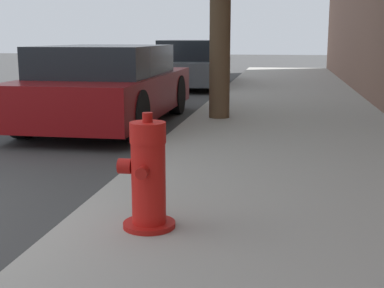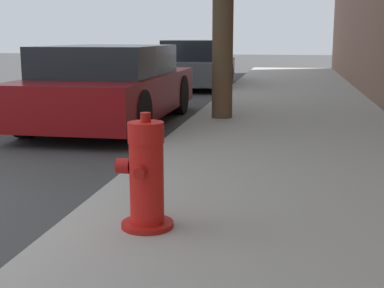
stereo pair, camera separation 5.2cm
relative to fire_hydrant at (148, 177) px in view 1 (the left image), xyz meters
name	(u,v)px [view 1 (the left image)]	position (x,y,z in m)	size (l,w,h in m)	color
sidewalk_slab	(291,262)	(0.97, -0.30, -0.42)	(3.22, 40.00, 0.12)	#99968E
fire_hydrant	(148,177)	(0.00, 0.00, 0.00)	(0.39, 0.38, 0.80)	#A91511
parked_car_near	(109,86)	(-1.89, 4.82, 0.16)	(1.86, 4.38, 1.27)	maroon
parked_car_mid	(193,65)	(-1.67, 11.55, 0.16)	(1.71, 4.17, 1.31)	#4C5156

